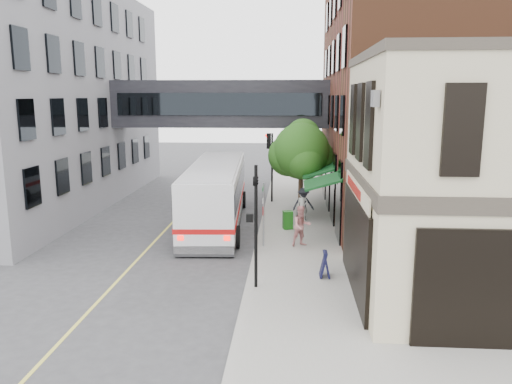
# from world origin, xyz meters

# --- Properties ---
(ground) EXTENTS (120.00, 120.00, 0.00)m
(ground) POSITION_xyz_m (0.00, 0.00, 0.00)
(ground) COLOR #38383A
(ground) RESTS_ON ground
(sidewalk_main) EXTENTS (4.00, 60.00, 0.15)m
(sidewalk_main) POSITION_xyz_m (2.00, 14.00, 0.07)
(sidewalk_main) COLOR gray
(sidewalk_main) RESTS_ON ground
(corner_building) EXTENTS (10.19, 8.12, 8.45)m
(corner_building) POSITION_xyz_m (8.97, 2.00, 4.21)
(corner_building) COLOR #C1B893
(corner_building) RESTS_ON ground
(brick_building) EXTENTS (13.76, 18.00, 14.00)m
(brick_building) POSITION_xyz_m (9.98, 15.00, 6.99)
(brick_building) COLOR #562E1B
(brick_building) RESTS_ON ground
(opposite_building) EXTENTS (14.00, 24.00, 14.00)m
(opposite_building) POSITION_xyz_m (-17.00, 16.00, 7.00)
(opposite_building) COLOR slate
(opposite_building) RESTS_ON ground
(skyway_bridge) EXTENTS (14.00, 3.18, 3.00)m
(skyway_bridge) POSITION_xyz_m (-3.00, 18.00, 6.50)
(skyway_bridge) COLOR black
(skyway_bridge) RESTS_ON ground
(traffic_signal_near) EXTENTS (0.44, 0.22, 4.60)m
(traffic_signal_near) POSITION_xyz_m (0.37, 2.00, 2.98)
(traffic_signal_near) COLOR black
(traffic_signal_near) RESTS_ON sidewalk_main
(traffic_signal_far) EXTENTS (0.53, 0.28, 4.50)m
(traffic_signal_far) POSITION_xyz_m (0.26, 17.00, 3.34)
(traffic_signal_far) COLOR black
(traffic_signal_far) RESTS_ON sidewalk_main
(street_sign_pole) EXTENTS (0.08, 0.75, 3.00)m
(street_sign_pole) POSITION_xyz_m (0.39, 7.00, 1.93)
(street_sign_pole) COLOR gray
(street_sign_pole) RESTS_ON sidewalk_main
(street_tree) EXTENTS (3.80, 3.20, 5.60)m
(street_tree) POSITION_xyz_m (2.19, 13.22, 3.91)
(street_tree) COLOR #382619
(street_tree) RESTS_ON sidewalk_main
(lane_marking) EXTENTS (0.12, 40.00, 0.01)m
(lane_marking) POSITION_xyz_m (-5.00, 10.00, 0.01)
(lane_marking) COLOR #D8CC4C
(lane_marking) RESTS_ON ground
(bus) EXTENTS (3.54, 12.41, 3.30)m
(bus) POSITION_xyz_m (-2.47, 11.53, 1.85)
(bus) COLOR silver
(bus) RESTS_ON ground
(pedestrian_a) EXTENTS (0.66, 0.50, 1.64)m
(pedestrian_a) POSITION_xyz_m (2.29, 11.97, 0.97)
(pedestrian_a) COLOR silver
(pedestrian_a) RESTS_ON sidewalk_main
(pedestrian_b) EXTENTS (1.13, 1.02, 1.90)m
(pedestrian_b) POSITION_xyz_m (2.15, 7.22, 1.10)
(pedestrian_b) COLOR tan
(pedestrian_b) RESTS_ON sidewalk_main
(pedestrian_c) EXTENTS (1.33, 0.95, 1.86)m
(pedestrian_c) POSITION_xyz_m (2.34, 12.02, 1.08)
(pedestrian_c) COLOR black
(pedestrian_c) RESTS_ON sidewalk_main
(newspaper_box) EXTENTS (0.57, 0.53, 0.95)m
(newspaper_box) POSITION_xyz_m (1.50, 10.19, 0.63)
(newspaper_box) COLOR #1A6016
(newspaper_box) RESTS_ON sidewalk_main
(sandwich_board) EXTENTS (0.37, 0.57, 1.01)m
(sandwich_board) POSITION_xyz_m (2.98, 3.20, 0.65)
(sandwich_board) COLOR black
(sandwich_board) RESTS_ON sidewalk_main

